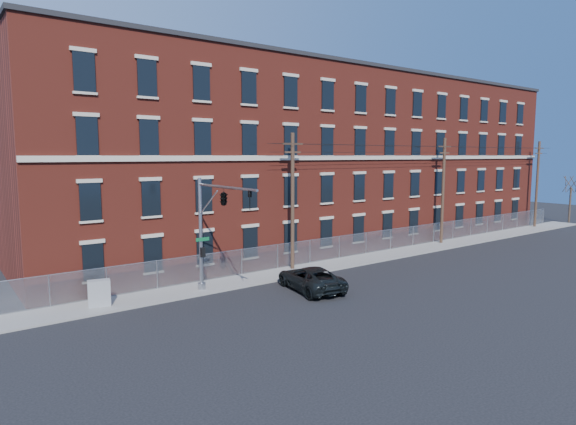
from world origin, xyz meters
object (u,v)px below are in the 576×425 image
(utility_pole_near, at_px, (293,199))
(utility_cabinet, at_px, (99,293))
(traffic_signal_mast, at_px, (218,209))
(pickup_truck, at_px, (310,278))

(utility_pole_near, xyz_separation_m, utility_cabinet, (-14.15, -0.82, -4.48))
(traffic_signal_mast, height_order, utility_pole_near, utility_pole_near)
(utility_cabinet, bearing_deg, traffic_signal_mast, -10.02)
(utility_pole_near, height_order, pickup_truck, utility_pole_near)
(utility_pole_near, relative_size, pickup_truck, 1.83)
(utility_pole_near, relative_size, utility_cabinet, 6.77)
(pickup_truck, height_order, utility_cabinet, utility_cabinet)
(traffic_signal_mast, xyz_separation_m, pickup_truck, (5.63, -1.59, -4.63))
(traffic_signal_mast, bearing_deg, utility_cabinet, 157.06)
(traffic_signal_mast, relative_size, pickup_truck, 1.28)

